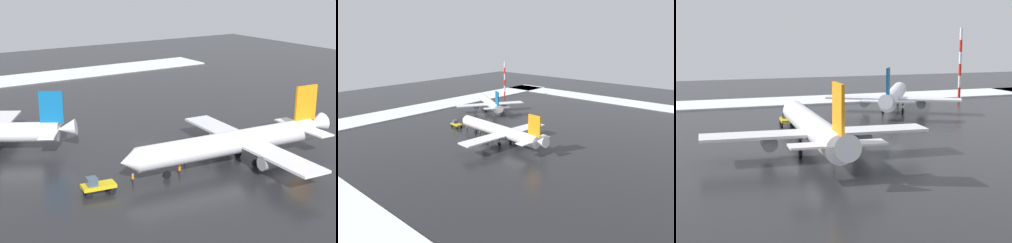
{
  "view_description": "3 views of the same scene",
  "coord_description": "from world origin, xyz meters",
  "views": [
    {
      "loc": [
        74.06,
        -42.91,
        29.23
      ],
      "look_at": [
        2.34,
        3.45,
        4.2
      ],
      "focal_mm": 55.0,
      "sensor_mm": 36.0,
      "label": 1
    },
    {
      "loc": [
        85.85,
        72.46,
        33.11
      ],
      "look_at": [
        8.09,
        2.16,
        4.14
      ],
      "focal_mm": 35.0,
      "sensor_mm": 36.0,
      "label": 2
    },
    {
      "loc": [
        36.37,
        75.47,
        16.61
      ],
      "look_at": [
        9.0,
        -0.2,
        3.01
      ],
      "focal_mm": 55.0,
      "sensor_mm": 36.0,
      "label": 3
    }
  ],
  "objects": [
    {
      "name": "ground_plane",
      "position": [
        0.0,
        0.0,
        0.0
      ],
      "size": [
        240.0,
        240.0,
        0.0
      ],
      "primitive_type": "plane",
      "color": "#232326"
    },
    {
      "name": "snow_bank_left",
      "position": [
        -67.0,
        0.0,
        0.15
      ],
      "size": [
        14.0,
        116.0,
        0.31
      ],
      "primitive_type": "cube",
      "color": "white",
      "rests_on": "ground_plane"
    },
    {
      "name": "airplane_far_rear",
      "position": [
        16.18,
        7.0,
        3.72
      ],
      "size": [
        31.49,
        37.92,
        11.25
      ],
      "rotation": [
        0.0,
        0.0,
        4.63
      ],
      "color": "white",
      "rests_on": "ground_plane"
    },
    {
      "name": "pushback_tug",
      "position": [
        14.6,
        -16.0,
        1.28
      ],
      "size": [
        2.86,
        4.86,
        2.5
      ],
      "rotation": [
        0.0,
        0.0,
        4.57
      ],
      "color": "gold",
      "rests_on": "ground_plane"
    },
    {
      "name": "ground_crew_by_nose_gear",
      "position": [
        15.3,
        -2.88,
        0.97
      ],
      "size": [
        0.36,
        0.36,
        1.71
      ],
      "rotation": [
        0.0,
        0.0,
        3.64
      ],
      "color": "black",
      "rests_on": "ground_plane"
    },
    {
      "name": "ground_crew_mid_apron",
      "position": [
        10.88,
        1.09,
        0.97
      ],
      "size": [
        0.36,
        0.36,
        1.71
      ],
      "rotation": [
        0.0,
        0.0,
        3.66
      ],
      "color": "black",
      "rests_on": "ground_plane"
    },
    {
      "name": "ground_crew_beside_wing",
      "position": [
        14.44,
        -10.32,
        0.97
      ],
      "size": [
        0.36,
        0.36,
        1.71
      ],
      "rotation": [
        0.0,
        0.0,
        4.75
      ],
      "color": "black",
      "rests_on": "ground_plane"
    }
  ]
}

